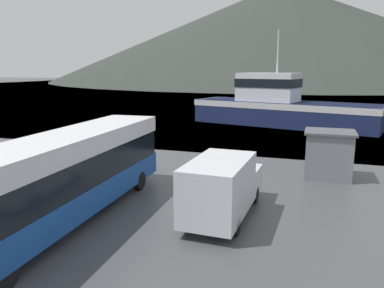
{
  "coord_description": "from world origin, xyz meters",
  "views": [
    {
      "loc": [
        7.64,
        -3.02,
        5.84
      ],
      "look_at": [
        1.66,
        15.01,
        2.0
      ],
      "focal_mm": 35.0,
      "sensor_mm": 36.0,
      "label": 1
    }
  ],
  "objects_px": {
    "dock_kiosk": "(329,154)",
    "delivery_van": "(223,186)",
    "tour_bus": "(65,175)",
    "fishing_boat": "(281,106)"
  },
  "relations": [
    {
      "from": "tour_bus",
      "to": "dock_kiosk",
      "type": "bearing_deg",
      "value": 42.48
    },
    {
      "from": "tour_bus",
      "to": "delivery_van",
      "type": "height_order",
      "value": "tour_bus"
    },
    {
      "from": "tour_bus",
      "to": "dock_kiosk",
      "type": "height_order",
      "value": "tour_bus"
    },
    {
      "from": "delivery_van",
      "to": "dock_kiosk",
      "type": "height_order",
      "value": "dock_kiosk"
    },
    {
      "from": "tour_bus",
      "to": "delivery_van",
      "type": "bearing_deg",
      "value": 20.86
    },
    {
      "from": "tour_bus",
      "to": "fishing_boat",
      "type": "height_order",
      "value": "fishing_boat"
    },
    {
      "from": "fishing_boat",
      "to": "dock_kiosk",
      "type": "distance_m",
      "value": 19.54
    },
    {
      "from": "delivery_van",
      "to": "dock_kiosk",
      "type": "distance_m",
      "value": 8.32
    },
    {
      "from": "tour_bus",
      "to": "dock_kiosk",
      "type": "distance_m",
      "value": 13.67
    },
    {
      "from": "dock_kiosk",
      "to": "delivery_van",
      "type": "bearing_deg",
      "value": -119.61
    }
  ]
}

